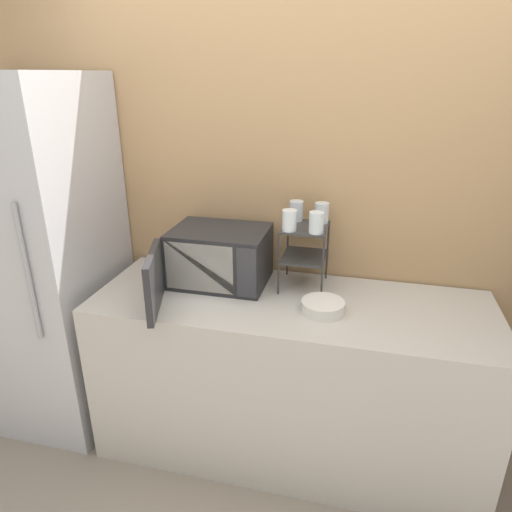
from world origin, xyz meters
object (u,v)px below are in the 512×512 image
object	(u,v)px
glass_front_left	(289,220)
glass_front_right	(316,223)
microwave	(217,257)
refrigerator	(46,261)
glass_back_right	(322,213)
glass_back_left	(296,211)
dish_rack	(305,244)
bowl	(323,307)

from	to	relation	value
glass_front_left	glass_front_right	distance (m)	0.13
microwave	refrigerator	world-z (taller)	refrigerator
glass_back_right	refrigerator	bearing A→B (deg)	-169.79
glass_front_left	glass_back_left	size ratio (longest dim) A/B	1.00
dish_rack	glass_front_left	size ratio (longest dim) A/B	3.19
glass_front_left	dish_rack	bearing A→B (deg)	50.82
glass_back_right	refrigerator	world-z (taller)	refrigerator
glass_back_left	refrigerator	distance (m)	1.39
microwave	glass_front_left	distance (m)	0.44
dish_rack	glass_back_right	bearing A→B (deg)	49.50
glass_front_left	microwave	bearing A→B (deg)	178.40
glass_front_left	refrigerator	size ratio (longest dim) A/B	0.05
glass_back_right	glass_back_left	distance (m)	0.13
bowl	glass_front_right	bearing A→B (deg)	111.85
glass_back_right	microwave	bearing A→B (deg)	-163.41
dish_rack	glass_back_left	size ratio (longest dim) A/B	3.19
glass_front_right	refrigerator	xyz separation A→B (m)	(-1.46, -0.10, -0.30)
glass_back_right	glass_back_left	world-z (taller)	same
dish_rack	glass_back_right	xyz separation A→B (m)	(0.07, 0.08, 0.14)
glass_back_right	bowl	size ratio (longest dim) A/B	0.51
glass_front_left	bowl	distance (m)	0.44
microwave	glass_back_left	distance (m)	0.48
dish_rack	glass_front_left	bearing A→B (deg)	-129.18
glass_front_left	refrigerator	xyz separation A→B (m)	(-1.33, -0.10, -0.30)
glass_back_right	refrigerator	distance (m)	1.52
microwave	dish_rack	bearing A→B (deg)	9.22
microwave	glass_back_right	world-z (taller)	glass_back_right
glass_front_left	glass_front_right	bearing A→B (deg)	-1.82
microwave	dish_rack	xyz separation A→B (m)	(0.44, 0.07, 0.09)
glass_front_right	bowl	bearing A→B (deg)	-68.15
glass_front_left	glass_back_right	xyz separation A→B (m)	(0.14, 0.16, 0.00)
microwave	glass_front_right	xyz separation A→B (m)	(0.51, -0.01, 0.23)
glass_front_left	bowl	xyz separation A→B (m)	(0.20, -0.17, -0.35)
refrigerator	bowl	bearing A→B (deg)	-2.71
glass_back_left	refrigerator	size ratio (longest dim) A/B	0.05
microwave	dish_rack	world-z (taller)	dish_rack
dish_rack	glass_back_right	world-z (taller)	glass_back_right
dish_rack	glass_front_right	world-z (taller)	glass_front_right
microwave	glass_back_left	xyz separation A→B (m)	(0.38, 0.16, 0.23)
refrigerator	glass_back_right	bearing A→B (deg)	10.21
glass_front_right	bowl	size ratio (longest dim) A/B	0.51
dish_rack	glass_front_left	distance (m)	0.18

